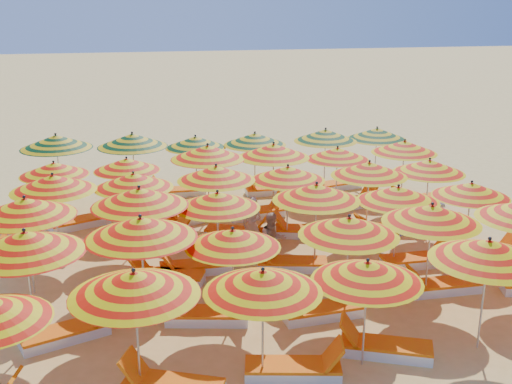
# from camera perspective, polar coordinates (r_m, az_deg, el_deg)

# --- Properties ---
(ground) EXTENTS (120.00, 120.00, 0.00)m
(ground) POSITION_cam_1_polar(r_m,az_deg,el_deg) (16.68, 0.32, -5.76)
(ground) COLOR #F6C46D
(ground) RESTS_ON ground
(umbrella_1) EXTENTS (2.64, 2.64, 2.30)m
(umbrella_1) POSITION_cam_1_polar(r_m,az_deg,el_deg) (10.69, -10.77, -8.02)
(umbrella_1) COLOR silver
(umbrella_1) RESTS_ON ground
(umbrella_2) EXTENTS (2.08, 2.08, 2.17)m
(umbrella_2) POSITION_cam_1_polar(r_m,az_deg,el_deg) (10.87, 0.61, -7.96)
(umbrella_2) COLOR silver
(umbrella_2) RESTS_ON ground
(umbrella_3) EXTENTS (2.60, 2.60, 2.11)m
(umbrella_3) POSITION_cam_1_polar(r_m,az_deg,el_deg) (11.51, 9.86, -6.99)
(umbrella_3) COLOR silver
(umbrella_3) RESTS_ON ground
(umbrella_4) EXTENTS (2.37, 2.37, 2.29)m
(umbrella_4) POSITION_cam_1_polar(r_m,az_deg,el_deg) (12.55, 19.96, -4.92)
(umbrella_4) COLOR silver
(umbrella_4) RESTS_ON ground
(umbrella_6) EXTENTS (2.85, 2.85, 2.37)m
(umbrella_6) POSITION_cam_1_polar(r_m,az_deg,el_deg) (12.75, -19.83, -4.23)
(umbrella_6) COLOR silver
(umbrella_6) RESTS_ON ground
(umbrella_7) EXTENTS (2.83, 2.83, 2.38)m
(umbrella_7) POSITION_cam_1_polar(r_m,az_deg,el_deg) (12.89, -10.21, -3.15)
(umbrella_7) COLOR silver
(umbrella_7) RESTS_ON ground
(umbrella_8) EXTENTS (2.02, 2.02, 2.07)m
(umbrella_8) POSITION_cam_1_polar(r_m,az_deg,el_deg) (12.91, -2.09, -4.14)
(umbrella_8) COLOR silver
(umbrella_8) RESTS_ON ground
(umbrella_9) EXTENTS (2.32, 2.32, 2.22)m
(umbrella_9) POSITION_cam_1_polar(r_m,az_deg,el_deg) (13.30, 8.27, -3.04)
(umbrella_9) COLOR silver
(umbrella_9) RESTS_ON ground
(umbrella_10) EXTENTS (2.35, 2.35, 2.26)m
(umbrella_10) POSITION_cam_1_polar(r_m,az_deg,el_deg) (14.29, 15.35, -1.90)
(umbrella_10) COLOR silver
(umbrella_10) RESTS_ON ground
(umbrella_12) EXTENTS (2.53, 2.53, 2.33)m
(umbrella_12) POSITION_cam_1_polar(r_m,az_deg,el_deg) (14.88, -19.84, -1.30)
(umbrella_12) COLOR silver
(umbrella_12) RESTS_ON ground
(umbrella_13) EXTENTS (2.79, 2.79, 2.37)m
(umbrella_13) POSITION_cam_1_polar(r_m,az_deg,el_deg) (14.83, -10.32, -0.44)
(umbrella_13) COLOR silver
(umbrella_13) RESTS_ON ground
(umbrella_14) EXTENTS (2.27, 2.27, 2.14)m
(umbrella_14) POSITION_cam_1_polar(r_m,az_deg,el_deg) (15.06, -3.44, -0.72)
(umbrella_14) COLOR silver
(umbrella_14) RESTS_ON ground
(umbrella_15) EXTENTS (2.42, 2.42, 2.25)m
(umbrella_15) POSITION_cam_1_polar(r_m,az_deg,el_deg) (15.37, 5.40, -0.03)
(umbrella_15) COLOR silver
(umbrella_15) RESTS_ON ground
(umbrella_16) EXTENTS (2.60, 2.60, 2.15)m
(umbrella_16) POSITION_cam_1_polar(r_m,az_deg,el_deg) (15.82, 12.51, -0.20)
(umbrella_16) COLOR silver
(umbrella_16) RESTS_ON ground
(umbrella_17) EXTENTS (2.37, 2.37, 2.06)m
(umbrella_17) POSITION_cam_1_polar(r_m,az_deg,el_deg) (16.93, 18.58, 0.19)
(umbrella_17) COLOR silver
(umbrella_17) RESTS_ON ground
(umbrella_18) EXTENTS (2.53, 2.53, 2.27)m
(umbrella_18) POSITION_cam_1_polar(r_m,az_deg,el_deg) (16.76, -17.60, 0.77)
(umbrella_18) COLOR silver
(umbrella_18) RESTS_ON ground
(umbrella_19) EXTENTS (2.55, 2.55, 2.17)m
(umbrella_19) POSITION_cam_1_polar(r_m,az_deg,el_deg) (16.80, -10.83, 1.00)
(umbrella_19) COLOR silver
(umbrella_19) RESTS_ON ground
(umbrella_20) EXTENTS (2.27, 2.27, 2.22)m
(umbrella_20) POSITION_cam_1_polar(r_m,az_deg,el_deg) (17.04, -3.56, 1.68)
(umbrella_20) COLOR silver
(umbrella_20) RESTS_ON ground
(umbrella_21) EXTENTS (2.50, 2.50, 2.14)m
(umbrella_21) POSITION_cam_1_polar(r_m,az_deg,el_deg) (17.27, 2.85, 1.68)
(umbrella_21) COLOR silver
(umbrella_21) RESTS_ON ground
(umbrella_22) EXTENTS (2.21, 2.21, 2.21)m
(umbrella_22) POSITION_cam_1_polar(r_m,az_deg,el_deg) (17.70, 10.03, 2.01)
(umbrella_22) COLOR silver
(umbrella_22) RESTS_ON ground
(umbrella_23) EXTENTS (2.66, 2.66, 2.14)m
(umbrella_23) POSITION_cam_1_polar(r_m,az_deg,el_deg) (18.60, 15.15, 2.21)
(umbrella_23) COLOR silver
(umbrella_23) RESTS_ON ground
(umbrella_24) EXTENTS (2.56, 2.56, 2.05)m
(umbrella_24) POSITION_cam_1_polar(r_m,az_deg,el_deg) (18.84, -17.52, 1.97)
(umbrella_24) COLOR silver
(umbrella_24) RESTS_ON ground
(umbrella_25) EXTENTS (2.21, 2.21, 2.04)m
(umbrella_25) POSITION_cam_1_polar(r_m,az_deg,el_deg) (18.85, -11.43, 2.41)
(umbrella_25) COLOR silver
(umbrella_25) RESTS_ON ground
(umbrella_26) EXTENTS (2.21, 2.21, 2.33)m
(umbrella_26) POSITION_cam_1_polar(r_m,az_deg,el_deg) (18.88, -4.31, 3.54)
(umbrella_26) COLOR silver
(umbrella_26) RESTS_ON ground
(umbrella_27) EXTENTS (2.59, 2.59, 2.30)m
(umbrella_27) POSITION_cam_1_polar(r_m,az_deg,el_deg) (19.14, 1.57, 3.69)
(umbrella_27) COLOR silver
(umbrella_27) RESTS_ON ground
(umbrella_28) EXTENTS (2.01, 2.01, 2.07)m
(umbrella_28) POSITION_cam_1_polar(r_m,az_deg,el_deg) (19.80, 7.25, 3.41)
(umbrella_28) COLOR silver
(umbrella_28) RESTS_ON ground
(umbrella_29) EXTENTS (2.48, 2.48, 2.18)m
(umbrella_29) POSITION_cam_1_polar(r_m,az_deg,el_deg) (20.60, 13.06, 3.92)
(umbrella_29) COLOR silver
(umbrella_29) RESTS_ON ground
(umbrella_30) EXTENTS (2.86, 2.86, 2.37)m
(umbrella_30) POSITION_cam_1_polar(r_m,az_deg,el_deg) (20.97, -17.35, 4.29)
(umbrella_30) COLOR silver
(umbrella_30) RESTS_ON ground
(umbrella_31) EXTENTS (2.91, 2.91, 2.36)m
(umbrella_31) POSITION_cam_1_polar(r_m,az_deg,el_deg) (20.65, -10.93, 4.54)
(umbrella_31) COLOR silver
(umbrella_31) RESTS_ON ground
(umbrella_32) EXTENTS (2.37, 2.37, 2.12)m
(umbrella_32) POSITION_cam_1_polar(r_m,az_deg,el_deg) (21.06, -5.40, 4.44)
(umbrella_32) COLOR silver
(umbrella_32) RESTS_ON ground
(umbrella_33) EXTENTS (2.66, 2.66, 2.19)m
(umbrella_33) POSITION_cam_1_polar(r_m,az_deg,el_deg) (21.14, -0.10, 4.74)
(umbrella_33) COLOR silver
(umbrella_33) RESTS_ON ground
(umbrella_34) EXTENTS (2.67, 2.67, 2.24)m
(umbrella_34) POSITION_cam_1_polar(r_m,az_deg,el_deg) (21.58, 6.20, 5.03)
(umbrella_34) COLOR silver
(umbrella_34) RESTS_ON ground
(umbrella_35) EXTENTS (2.24, 2.24, 2.17)m
(umbrella_35) POSITION_cam_1_polar(r_m,az_deg,el_deg) (22.40, 10.70, 5.12)
(umbrella_35) COLOR silver
(umbrella_35) RESTS_ON ground
(lounger_2) EXTENTS (1.81, 0.91, 0.69)m
(lounger_2) POSITION_cam_1_polar(r_m,az_deg,el_deg) (11.84, 3.53, -15.42)
(lounger_2) COLOR white
(lounger_2) RESTS_ON ground
(lounger_3) EXTENTS (1.82, 1.20, 0.69)m
(lounger_3) POSITION_cam_1_polar(r_m,az_deg,el_deg) (12.66, 11.28, -13.39)
(lounger_3) COLOR white
(lounger_3) RESTS_ON ground
(lounger_5) EXTENTS (1.82, 1.17, 0.69)m
(lounger_5) POSITION_cam_1_polar(r_m,az_deg,el_deg) (13.43, -16.45, -11.88)
(lounger_5) COLOR white
(lounger_5) RESTS_ON ground
(lounger_6) EXTENTS (1.81, 0.91, 0.69)m
(lounger_6) POSITION_cam_1_polar(r_m,az_deg,el_deg) (13.56, -4.15, -10.85)
(lounger_6) COLOR white
(lounger_6) RESTS_ON ground
(lounger_7) EXTENTS (1.78, 0.75, 0.69)m
(lounger_7) POSITION_cam_1_polar(r_m,az_deg,el_deg) (13.75, 5.72, -10.48)
(lounger_7) COLOR white
(lounger_7) RESTS_ON ground
(lounger_8) EXTENTS (1.74, 0.61, 0.69)m
(lounger_8) POSITION_cam_1_polar(r_m,az_deg,el_deg) (15.35, 16.18, -8.01)
(lounger_8) COLOR white
(lounger_8) RESTS_ON ground
(lounger_10) EXTENTS (1.83, 1.12, 0.69)m
(lounger_10) POSITION_cam_1_polar(r_m,az_deg,el_deg) (15.37, -8.03, -7.42)
(lounger_10) COLOR white
(lounger_10) RESTS_ON ground
(lounger_11) EXTENTS (1.75, 0.65, 0.69)m
(lounger_11) POSITION_cam_1_polar(r_m,az_deg,el_deg) (15.78, -5.58, -6.64)
(lounger_11) COLOR white
(lounger_11) RESTS_ON ground
(lounger_12) EXTENTS (1.82, 0.94, 0.69)m
(lounger_12) POSITION_cam_1_polar(r_m,az_deg,el_deg) (15.92, 3.07, -6.37)
(lounger_12) COLOR white
(lounger_12) RESTS_ON ground
(lounger_13) EXTENTS (1.74, 0.60, 0.69)m
(lounger_13) POSITION_cam_1_polar(r_m,az_deg,el_deg) (16.60, 14.12, -5.87)
(lounger_13) COLOR white
(lounger_13) RESTS_ON ground
(lounger_14) EXTENTS (1.74, 0.61, 0.69)m
(lounger_14) POSITION_cam_1_polar(r_m,az_deg,el_deg) (17.68, 19.92, -4.94)
(lounger_14) COLOR white
(lounger_14) RESTS_ON ground
(lounger_15) EXTENTS (1.79, 0.79, 0.69)m
(lounger_15) POSITION_cam_1_polar(r_m,az_deg,el_deg) (17.33, -19.06, -5.32)
(lounger_15) COLOR white
(lounger_15) RESTS_ON ground
(lounger_16) EXTENTS (1.83, 1.11, 0.69)m
(lounger_16) POSITION_cam_1_polar(r_m,az_deg,el_deg) (17.61, -8.57, -4.14)
(lounger_16) COLOR white
(lounger_16) RESTS_ON ground
(lounger_17) EXTENTS (1.82, 1.22, 0.69)m
(lounger_17) POSITION_cam_1_polar(r_m,az_deg,el_deg) (17.86, -1.64, -3.63)
(lounger_17) COLOR white
(lounger_17) RESTS_ON ground
(lounger_18) EXTENTS (1.82, 1.02, 0.69)m
(lounger_18) POSITION_cam_1_polar(r_m,az_deg,el_deg) (18.02, 4.25, -3.48)
(lounger_18) COLOR white
(lounger_18) RESTS_ON ground
(lounger_19) EXTENTS (1.82, 0.96, 0.69)m
(lounger_19) POSITION_cam_1_polar(r_m,az_deg,el_deg) (18.42, 11.21, -3.31)
(lounger_19) COLOR white
(lounger_19) RESTS_ON ground
(lounger_20) EXTENTS (1.79, 0.81, 0.69)m
(lounger_20) POSITION_cam_1_polar(r_m,az_deg,el_deg) (19.42, 15.94, -2.56)
(lounger_20) COLOR white
(lounger_20) RESTS_ON ground
(lounger_21) EXTENTS (1.82, 1.23, 0.69)m
(lounger_21) POSITION_cam_1_polar(r_m,az_deg,el_deg) (19.35, -15.57, -2.60)
(lounger_21) COLOR white
(lounger_21) RESTS_ON ground
(lounger_22) EXTENTS (1.82, 1.24, 0.69)m
(lounger_22) POSITION_cam_1_polar(r_m,az_deg,el_deg) (19.13, -5.87, -2.26)
(lounger_22) COLOR white
(lounger_22) RESTS_ON ground
(lounger_23) EXTENTS (1.81, 0.87, 0.69)m
(lounger_23) POSITION_cam_1_polar(r_m,az_deg,el_deg) (19.46, 0.16, -1.83)
(lounger_23) COLOR white
(lounger_23) RESTS_ON ground
(lounger_24) EXTENTS (1.83, 1.04, 0.69)m
(lounger_24) POSITION_cam_1_polar(r_m,az_deg,el_deg) (20.58, 8.53, -0.93)
(lounger_24) COLOR white
(lounger_24) RESTS_ON ground
(lounger_25) EXTENTS (1.81, 0.88, 0.69)m
(lounger_25) POSITION_cam_1_polar(r_m,az_deg,el_deg) (21.21, 14.06, -0.72)
(lounger_25) COLOR white
(lounger_25) RESTS_ON ground
(lounger_26) EXTENTS (1.74, 0.60, 0.69)m
(lounger_26) POSITION_cam_1_polar(r_m,az_deg,el_deg) (21.66, -6.90, 0.06)
(lounger_26) COLOR white
(lounger_26) RESTS_ON ground
(lounger_27) EXTENTS (1.74, 0.60, 0.69)m
(lounger_27) POSITION_cam_1_polar(r_m,az_deg,el_deg) (21.68, 1.21, 0.21)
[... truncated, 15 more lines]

